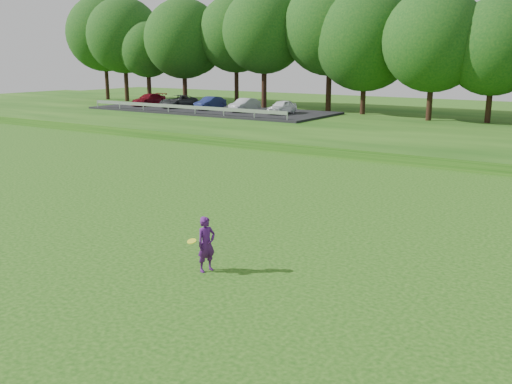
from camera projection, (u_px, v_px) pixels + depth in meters
The scene contains 6 objects.
ground at pixel (167, 276), 15.31m from camera, with size 140.00×140.00×0.00m, color #14450D.
berm at pixel (471, 130), 42.92m from camera, with size 130.00×30.00×0.60m, color #14450D.
walking_path at pixel (410, 162), 31.59m from camera, with size 130.00×1.60×0.04m, color gray.
treeline at pixel (492, 25), 44.36m from camera, with size 104.00×7.00×15.00m, color #0E3C11, non-canonical shape.
parking_lot at pixel (205, 107), 54.82m from camera, with size 24.00×9.00×1.38m.
woman at pixel (206, 244), 15.49m from camera, with size 0.60×0.80×1.54m.
Camera 1 is at (9.87, -10.72, 5.75)m, focal length 40.00 mm.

